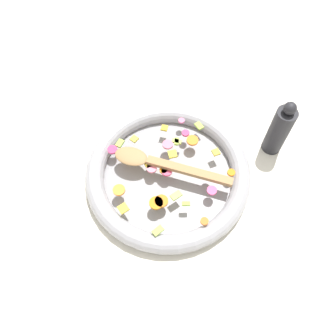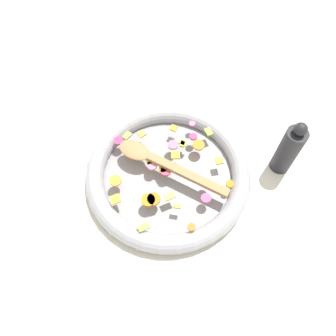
{
  "view_description": "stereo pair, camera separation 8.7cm",
  "coord_description": "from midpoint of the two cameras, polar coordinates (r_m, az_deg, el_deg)",
  "views": [
    {
      "loc": [
        -0.41,
        -0.12,
        0.81
      ],
      "look_at": [
        0.0,
        0.0,
        0.05
      ],
      "focal_mm": 35.0,
      "sensor_mm": 36.0,
      "label": 1
    },
    {
      "loc": [
        -0.38,
        -0.2,
        0.81
      ],
      "look_at": [
        0.0,
        0.0,
        0.05
      ],
      "focal_mm": 35.0,
      "sensor_mm": 36.0,
      "label": 2
    }
  ],
  "objects": [
    {
      "name": "wooden_spoon",
      "position": [
        0.86,
        -4.29,
        0.55
      ],
      "size": [
        0.06,
        0.32,
        0.01
      ],
      "color": "#A87F51",
      "rests_on": "chopped_vegetables"
    },
    {
      "name": "ground_plane",
      "position": [
        0.91,
        -2.72,
        -1.78
      ],
      "size": [
        4.0,
        4.0,
        0.0
      ],
      "primitive_type": "plane",
      "color": "silver"
    },
    {
      "name": "chopped_vegetables",
      "position": [
        0.87,
        -3.47,
        -0.31
      ],
      "size": [
        0.36,
        0.35,
        0.01
      ],
      "color": "orange",
      "rests_on": "skillet"
    },
    {
      "name": "skillet",
      "position": [
        0.89,
        -2.77,
        -1.13
      ],
      "size": [
        0.45,
        0.45,
        0.05
      ],
      "color": "gray",
      "rests_on": "ground_plane"
    },
    {
      "name": "pepper_mill",
      "position": [
        0.93,
        16.31,
        6.2
      ],
      "size": [
        0.06,
        0.06,
        0.19
      ],
      "color": "#232328",
      "rests_on": "ground_plane"
    }
  ]
}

